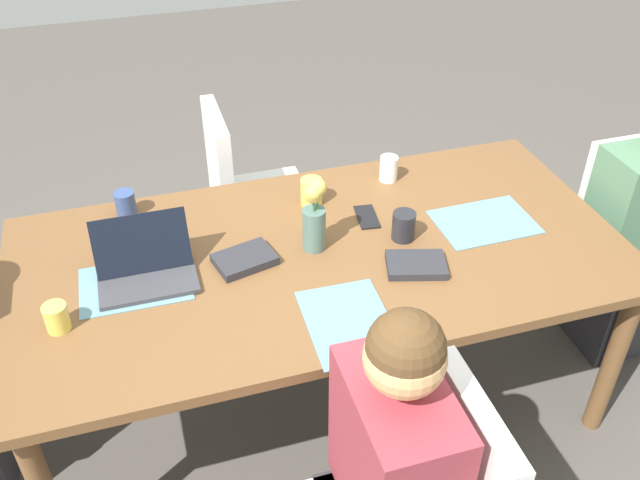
{
  "coord_description": "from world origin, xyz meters",
  "views": [
    {
      "loc": [
        -0.56,
        -1.84,
        2.25
      ],
      "look_at": [
        0.0,
        0.0,
        0.81
      ],
      "focal_mm": 38.81,
      "sensor_mm": 36.0,
      "label": 1
    }
  ],
  "objects_px": {
    "dining_table": "(320,267)",
    "phone_black": "(367,217)",
    "chair_far_right_near": "(246,189)",
    "coffee_mug_far_left": "(404,226)",
    "laptop_head_left_left_far": "(146,268)",
    "coffee_mug_near_left": "(311,192)",
    "coffee_mug_centre_left": "(57,318)",
    "flower_vase": "(314,214)",
    "coffee_mug_centre_right": "(126,204)",
    "coffee_mug_near_right": "(389,168)",
    "book_red_cover": "(416,265)",
    "chair_head_right_left_mid": "(632,233)",
    "book_blue_cover": "(245,259)",
    "person_head_right_left_mid": "(633,240)"
  },
  "relations": [
    {
      "from": "coffee_mug_near_right",
      "to": "dining_table",
      "type": "bearing_deg",
      "value": -136.86
    },
    {
      "from": "chair_far_right_near",
      "to": "coffee_mug_centre_left",
      "type": "bearing_deg",
      "value": -127.59
    },
    {
      "from": "flower_vase",
      "to": "laptop_head_left_left_far",
      "type": "xyz_separation_m",
      "value": [
        -0.58,
        -0.0,
        -0.1
      ]
    },
    {
      "from": "chair_far_right_near",
      "to": "coffee_mug_centre_right",
      "type": "bearing_deg",
      "value": -140.02
    },
    {
      "from": "dining_table",
      "to": "chair_far_right_near",
      "type": "bearing_deg",
      "value": 96.13
    },
    {
      "from": "dining_table",
      "to": "phone_black",
      "type": "xyz_separation_m",
      "value": [
        0.23,
        0.15,
        0.07
      ]
    },
    {
      "from": "coffee_mug_near_right",
      "to": "coffee_mug_far_left",
      "type": "distance_m",
      "value": 0.4
    },
    {
      "from": "flower_vase",
      "to": "coffee_mug_centre_right",
      "type": "height_order",
      "value": "flower_vase"
    },
    {
      "from": "chair_far_right_near",
      "to": "coffee_mug_far_left",
      "type": "distance_m",
      "value": 1.03
    },
    {
      "from": "chair_head_right_left_mid",
      "to": "book_red_cover",
      "type": "height_order",
      "value": "chair_head_right_left_mid"
    },
    {
      "from": "dining_table",
      "to": "phone_black",
      "type": "height_order",
      "value": "phone_black"
    },
    {
      "from": "dining_table",
      "to": "book_blue_cover",
      "type": "bearing_deg",
      "value": 177.32
    },
    {
      "from": "chair_far_right_near",
      "to": "coffee_mug_near_right",
      "type": "bearing_deg",
      "value": -45.04
    },
    {
      "from": "coffee_mug_near_left",
      "to": "coffee_mug_centre_right",
      "type": "xyz_separation_m",
      "value": [
        -0.69,
        0.13,
        -0.0
      ]
    },
    {
      "from": "coffee_mug_near_right",
      "to": "coffee_mug_centre_right",
      "type": "height_order",
      "value": "coffee_mug_near_right"
    },
    {
      "from": "flower_vase",
      "to": "phone_black",
      "type": "height_order",
      "value": "flower_vase"
    },
    {
      "from": "coffee_mug_near_right",
      "to": "coffee_mug_centre_left",
      "type": "xyz_separation_m",
      "value": [
        -1.28,
        -0.52,
        -0.01
      ]
    },
    {
      "from": "book_red_cover",
      "to": "phone_black",
      "type": "bearing_deg",
      "value": 115.74
    },
    {
      "from": "chair_head_right_left_mid",
      "to": "flower_vase",
      "type": "height_order",
      "value": "flower_vase"
    },
    {
      "from": "laptop_head_left_left_far",
      "to": "coffee_mug_near_left",
      "type": "height_order",
      "value": "laptop_head_left_left_far"
    },
    {
      "from": "chair_far_right_near",
      "to": "phone_black",
      "type": "distance_m",
      "value": 0.84
    },
    {
      "from": "chair_head_right_left_mid",
      "to": "coffee_mug_centre_left",
      "type": "bearing_deg",
      "value": -175.16
    },
    {
      "from": "dining_table",
      "to": "book_blue_cover",
      "type": "distance_m",
      "value": 0.28
    },
    {
      "from": "laptop_head_left_left_far",
      "to": "coffee_mug_near_left",
      "type": "relative_size",
      "value": 3.01
    },
    {
      "from": "laptop_head_left_left_far",
      "to": "coffee_mug_near_right",
      "type": "bearing_deg",
      "value": 19.4
    },
    {
      "from": "chair_far_right_near",
      "to": "flower_vase",
      "type": "distance_m",
      "value": 0.95
    },
    {
      "from": "laptop_head_left_left_far",
      "to": "coffee_mug_centre_left",
      "type": "xyz_separation_m",
      "value": [
        -0.28,
        -0.17,
        0.0
      ]
    },
    {
      "from": "dining_table",
      "to": "person_head_right_left_mid",
      "type": "distance_m",
      "value": 1.37
    },
    {
      "from": "book_red_cover",
      "to": "phone_black",
      "type": "xyz_separation_m",
      "value": [
        -0.06,
        0.33,
        -0.01
      ]
    },
    {
      "from": "flower_vase",
      "to": "coffee_mug_centre_left",
      "type": "height_order",
      "value": "flower_vase"
    },
    {
      "from": "laptop_head_left_left_far",
      "to": "coffee_mug_far_left",
      "type": "xyz_separation_m",
      "value": [
        0.9,
        -0.04,
        0.01
      ]
    },
    {
      "from": "phone_black",
      "to": "laptop_head_left_left_far",
      "type": "bearing_deg",
      "value": 105.57
    },
    {
      "from": "book_red_cover",
      "to": "coffee_mug_near_left",
      "type": "bearing_deg",
      "value": 131.1
    },
    {
      "from": "coffee_mug_near_right",
      "to": "coffee_mug_centre_left",
      "type": "bearing_deg",
      "value": -158.02
    },
    {
      "from": "chair_far_right_near",
      "to": "laptop_head_left_left_far",
      "type": "distance_m",
      "value": 1.03
    },
    {
      "from": "coffee_mug_near_right",
      "to": "coffee_mug_centre_left",
      "type": "distance_m",
      "value": 1.38
    },
    {
      "from": "coffee_mug_centre_right",
      "to": "coffee_mug_far_left",
      "type": "height_order",
      "value": "coffee_mug_far_left"
    },
    {
      "from": "dining_table",
      "to": "coffee_mug_centre_right",
      "type": "relative_size",
      "value": 21.85
    },
    {
      "from": "flower_vase",
      "to": "coffee_mug_centre_right",
      "type": "xyz_separation_m",
      "value": [
        -0.62,
        0.4,
        -0.1
      ]
    },
    {
      "from": "chair_head_right_left_mid",
      "to": "book_red_cover",
      "type": "distance_m",
      "value": 1.19
    },
    {
      "from": "dining_table",
      "to": "coffee_mug_far_left",
      "type": "xyz_separation_m",
      "value": [
        0.31,
        -0.01,
        0.12
      ]
    },
    {
      "from": "person_head_right_left_mid",
      "to": "coffee_mug_near_right",
      "type": "relative_size",
      "value": 11.57
    },
    {
      "from": "coffee_mug_centre_left",
      "to": "phone_black",
      "type": "relative_size",
      "value": 0.61
    },
    {
      "from": "coffee_mug_centre_left",
      "to": "phone_black",
      "type": "bearing_deg",
      "value": 14.45
    },
    {
      "from": "flower_vase",
      "to": "book_blue_cover",
      "type": "bearing_deg",
      "value": -176.52
    },
    {
      "from": "coffee_mug_far_left",
      "to": "book_blue_cover",
      "type": "relative_size",
      "value": 0.53
    },
    {
      "from": "flower_vase",
      "to": "laptop_head_left_left_far",
      "type": "distance_m",
      "value": 0.59
    },
    {
      "from": "dining_table",
      "to": "coffee_mug_centre_left",
      "type": "xyz_separation_m",
      "value": [
        -0.88,
        -0.14,
        0.12
      ]
    },
    {
      "from": "laptop_head_left_left_far",
      "to": "coffee_mug_near_right",
      "type": "relative_size",
      "value": 3.1
    },
    {
      "from": "coffee_mug_near_left",
      "to": "coffee_mug_centre_left",
      "type": "relative_size",
      "value": 1.17
    }
  ]
}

